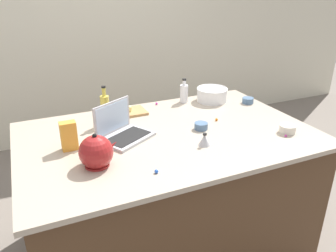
# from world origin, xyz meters

# --- Properties ---
(ground_plane) EXTENTS (12.00, 12.00, 0.00)m
(ground_plane) POSITION_xyz_m (0.00, 0.00, 0.00)
(ground_plane) COLOR slate
(wall_back) EXTENTS (8.00, 0.10, 2.60)m
(wall_back) POSITION_xyz_m (0.00, 2.16, 1.30)
(wall_back) COLOR beige
(wall_back) RESTS_ON ground
(island_counter) EXTENTS (1.85, 1.18, 0.90)m
(island_counter) POSITION_xyz_m (0.00, 0.00, 0.45)
(island_counter) COLOR #4C331E
(island_counter) RESTS_ON ground
(laptop) EXTENTS (0.38, 0.35, 0.22)m
(laptop) POSITION_xyz_m (-0.29, 0.06, 0.95)
(laptop) COLOR #B7B7BC
(laptop) RESTS_ON island_counter
(mixing_bowl_large) EXTENTS (0.25, 0.25, 0.11)m
(mixing_bowl_large) POSITION_xyz_m (0.58, 0.42, 0.96)
(mixing_bowl_large) COLOR white
(mixing_bowl_large) RESTS_ON island_counter
(bottle_oil) EXTENTS (0.06, 0.06, 0.27)m
(bottle_oil) POSITION_xyz_m (-0.32, 0.30, 1.01)
(bottle_oil) COLOR #DBC64C
(bottle_oil) RESTS_ON island_counter
(bottle_vinegar) EXTENTS (0.06, 0.06, 0.19)m
(bottle_vinegar) POSITION_xyz_m (0.36, 0.49, 0.98)
(bottle_vinegar) COLOR white
(bottle_vinegar) RESTS_ON island_counter
(kettle) EXTENTS (0.21, 0.18, 0.20)m
(kettle) POSITION_xyz_m (-0.51, -0.22, 0.98)
(kettle) COLOR maroon
(kettle) RESTS_ON island_counter
(cutting_board) EXTENTS (0.26, 0.19, 0.02)m
(cutting_board) POSITION_xyz_m (-0.13, 0.43, 0.91)
(cutting_board) COLOR #AD7F4C
(cutting_board) RESTS_ON island_counter
(butter_stick_left) EXTENTS (0.11, 0.05, 0.04)m
(butter_stick_left) POSITION_xyz_m (-0.16, 0.43, 0.94)
(butter_stick_left) COLOR #F4E58C
(butter_stick_left) RESTS_ON cutting_board
(ramekin_small) EXTENTS (0.10, 0.10, 0.05)m
(ramekin_small) POSITION_xyz_m (0.70, -0.30, 0.93)
(ramekin_small) COLOR beige
(ramekin_small) RESTS_ON island_counter
(ramekin_medium) EXTENTS (0.09, 0.09, 0.04)m
(ramekin_medium) POSITION_xyz_m (0.81, 0.26, 0.92)
(ramekin_medium) COLOR slate
(ramekin_medium) RESTS_ON island_counter
(ramekin_wide) EXTENTS (0.09, 0.09, 0.04)m
(ramekin_wide) POSITION_xyz_m (0.22, -0.03, 0.92)
(ramekin_wide) COLOR slate
(ramekin_wide) RESTS_ON island_counter
(kitchen_timer) EXTENTS (0.07, 0.07, 0.08)m
(kitchen_timer) POSITION_xyz_m (0.13, -0.24, 0.94)
(kitchen_timer) COLOR #B2B2B7
(kitchen_timer) RESTS_ON island_counter
(candy_bag) EXTENTS (0.09, 0.06, 0.17)m
(candy_bag) POSITION_xyz_m (-0.60, 0.03, 0.99)
(candy_bag) COLOR gold
(candy_bag) RESTS_ON island_counter
(candy_0) EXTENTS (0.02, 0.02, 0.02)m
(candy_0) POSITION_xyz_m (0.14, 0.52, 0.91)
(candy_0) COLOR #CC3399
(candy_0) RESTS_ON island_counter
(candy_1) EXTENTS (0.01, 0.01, 0.01)m
(candy_1) POSITION_xyz_m (0.65, -0.35, 0.91)
(candy_1) COLOR #CC3399
(candy_1) RESTS_ON island_counter
(candy_2) EXTENTS (0.02, 0.02, 0.02)m
(candy_2) POSITION_xyz_m (0.39, 0.05, 0.91)
(candy_2) COLOR orange
(candy_2) RESTS_ON island_counter
(candy_3) EXTENTS (0.02, 0.02, 0.02)m
(candy_3) POSITION_xyz_m (-0.25, -0.42, 0.91)
(candy_3) COLOR blue
(candy_3) RESTS_ON island_counter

